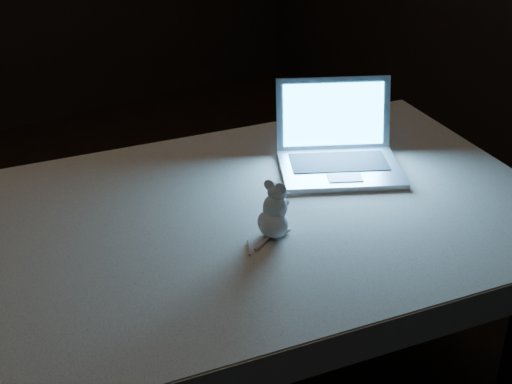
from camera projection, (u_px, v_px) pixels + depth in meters
table at (258, 330)px, 2.27m from camera, size 1.70×1.24×0.83m
tablecloth at (286, 224)px, 2.10m from camera, size 1.87×1.47×0.10m
laptop at (342, 136)px, 2.21m from camera, size 0.47×0.45×0.25m
plush_mouse at (273, 210)px, 1.92m from camera, size 0.14×0.14×0.16m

